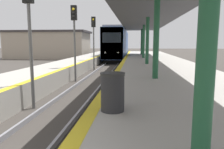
% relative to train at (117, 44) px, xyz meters
% --- Properties ---
extents(train, '(2.62, 16.42, 4.51)m').
position_rel_train_xyz_m(train, '(0.00, 0.00, 0.00)').
color(train, black).
rests_on(train, ground).
extents(signal_near, '(0.36, 0.31, 4.75)m').
position_rel_train_xyz_m(signal_near, '(-1.20, -24.96, 1.02)').
color(signal_near, '#595959').
rests_on(signal_near, ground).
extents(signal_mid, '(0.36, 0.31, 4.75)m').
position_rel_train_xyz_m(signal_mid, '(-1.19, -19.07, 1.02)').
color(signal_mid, '#595959').
rests_on(signal_mid, ground).
extents(signal_far, '(0.36, 0.31, 4.75)m').
position_rel_train_xyz_m(signal_far, '(-1.08, -13.18, 1.02)').
color(signal_far, '#595959').
rests_on(signal_far, ground).
extents(station_canopy, '(4.42, 33.12, 3.54)m').
position_rel_train_xyz_m(station_canopy, '(3.48, -16.52, 2.03)').
color(station_canopy, '#1E5133').
rests_on(station_canopy, platform_right).
extents(trash_bin, '(0.55, 0.55, 0.86)m').
position_rel_train_xyz_m(trash_bin, '(2.11, -27.89, -0.92)').
color(trash_bin, '#262628').
rests_on(trash_bin, platform_right).
extents(station_building, '(13.01, 6.58, 4.37)m').
position_rel_train_xyz_m(station_building, '(-11.25, 1.70, -0.09)').
color(station_building, tan).
rests_on(station_building, ground).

